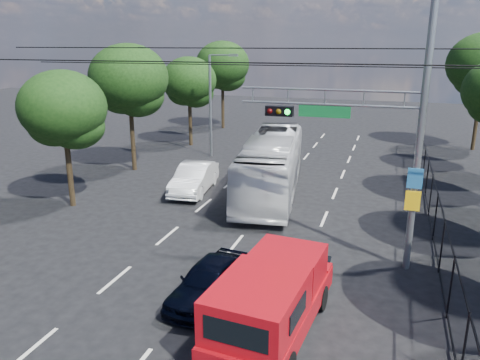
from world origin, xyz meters
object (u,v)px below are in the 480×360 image
at_px(navy_hatchback, 209,281).
at_px(red_pickup, 272,298).
at_px(white_van, 194,178).
at_px(signal_mast, 383,122).
at_px(white_bus, 271,165).

bearing_deg(navy_hatchback, red_pickup, -21.15).
height_order(navy_hatchback, white_van, white_van).
bearing_deg(signal_mast, white_van, 148.22).
xyz_separation_m(navy_hatchback, white_van, (-4.89, 10.13, 0.12)).
distance_m(red_pickup, navy_hatchback, 2.65).
height_order(red_pickup, white_van, red_pickup).
height_order(white_bus, white_van, white_bus).
bearing_deg(white_van, red_pickup, -64.16).
bearing_deg(signal_mast, white_bus, 128.36).
relative_size(white_bus, white_van, 2.39).
relative_size(red_pickup, navy_hatchback, 1.54).
distance_m(red_pickup, white_bus, 12.85).
xyz_separation_m(navy_hatchback, white_bus, (-0.88, 11.25, 0.90)).
relative_size(navy_hatchback, white_van, 0.82).
distance_m(red_pickup, white_van, 13.42).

